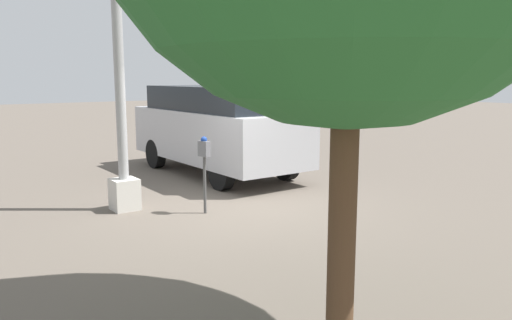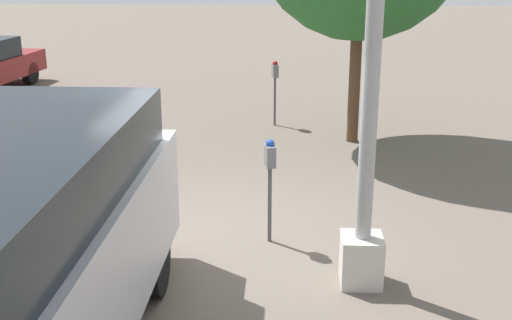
# 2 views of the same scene
# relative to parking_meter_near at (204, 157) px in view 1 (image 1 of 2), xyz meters

# --- Properties ---
(ground_plane) EXTENTS (80.00, 80.00, 0.00)m
(ground_plane) POSITION_rel_parking_meter_near_xyz_m (0.02, -0.58, -0.98)
(ground_plane) COLOR #60564C
(parking_meter_near) EXTENTS (0.22, 0.15, 1.32)m
(parking_meter_near) POSITION_rel_parking_meter_near_xyz_m (0.00, 0.00, 0.00)
(parking_meter_near) COLOR #4C4C4C
(parking_meter_near) RESTS_ON ground
(lamp_post) EXTENTS (0.44, 0.44, 6.48)m
(lamp_post) POSITION_rel_parking_meter_near_xyz_m (1.03, 1.02, 1.32)
(lamp_post) COLOR beige
(lamp_post) RESTS_ON ground
(parked_van) EXTENTS (5.11, 1.96, 2.09)m
(parked_van) POSITION_rel_parking_meter_near_xyz_m (2.91, -2.03, 0.17)
(parked_van) COLOR #B2B2B7
(parked_van) RESTS_ON ground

